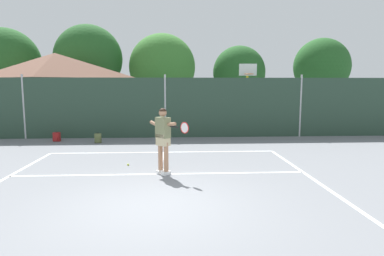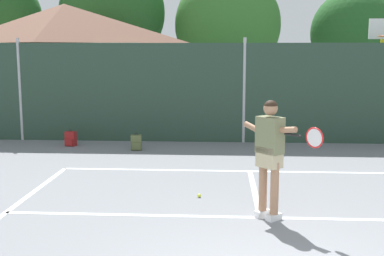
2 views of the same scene
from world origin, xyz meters
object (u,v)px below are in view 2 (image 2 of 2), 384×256
Objects in this scene: tennis_player at (270,149)px; backpack_red at (71,139)px; tennis_ball at (199,196)px; backpack_olive at (136,143)px; basketball_hoop at (382,61)px.

tennis_player is 7.57m from backpack_red.
backpack_olive is at bearing 114.06° from tennis_ball.
tennis_player reaches higher than backpack_olive.
basketball_hoop is at bearing 20.26° from backpack_olive.
tennis_player is 6.09m from backpack_olive.
backpack_olive is at bearing 119.87° from tennis_player.
backpack_red is at bearing 166.50° from backpack_olive.
backpack_red is (-4.91, 5.68, -0.92)m from tennis_player.
basketball_hoop reaches higher than tennis_player.
tennis_player is at bearing -117.41° from basketball_hoop.
backpack_red is (-8.97, -2.15, -2.12)m from basketball_hoop.
tennis_player is 1.89m from tennis_ball.
backpack_red is (-3.78, 4.63, 0.16)m from tennis_ball.
tennis_player is (-4.06, -7.83, -1.20)m from basketball_hoop.
backpack_red is at bearing 129.17° from tennis_ball.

